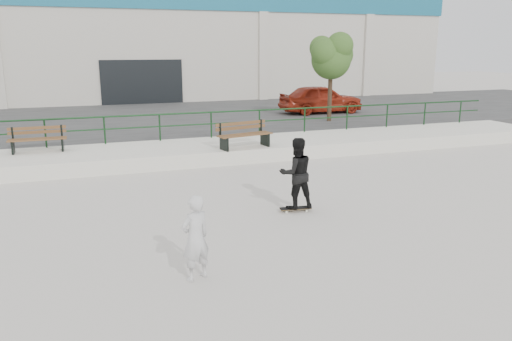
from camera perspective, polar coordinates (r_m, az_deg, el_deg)
name	(u,v)px	position (r m, az deg, el deg)	size (l,w,h in m)	color
ground	(304,261)	(9.67, 5.48, -10.29)	(120.00, 120.00, 0.00)	beige
ledge	(194,152)	(18.26, -7.10, 2.11)	(30.00, 3.00, 0.50)	silver
parking_strip	(158,120)	(26.51, -11.12, 5.63)	(60.00, 14.00, 0.50)	#343434
railing	(186,120)	(19.34, -8.04, 5.73)	(28.00, 0.06, 1.03)	#143919
commercial_building	(127,39)	(40.15, -14.52, 14.39)	(44.20, 16.33, 8.00)	beige
bench_left	(38,139)	(18.43, -23.69, 3.28)	(1.85, 0.55, 0.85)	brown
bench_right	(244,135)	(17.55, -1.38, 4.08)	(2.07, 0.98, 0.92)	brown
tree	(332,55)	(24.17, 8.65, 12.94)	(2.33, 2.07, 4.14)	#433521
red_car	(321,99)	(27.23, 7.41, 8.13)	(1.79, 4.45, 1.52)	maroon
skateboard	(296,208)	(12.42, 4.54, -4.34)	(0.80, 0.30, 0.09)	black
standing_skater	(296,173)	(12.17, 4.62, -0.31)	(0.85, 0.66, 1.75)	black
seated_skater	(195,238)	(8.71, -6.95, -7.67)	(0.56, 0.37, 1.53)	silver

